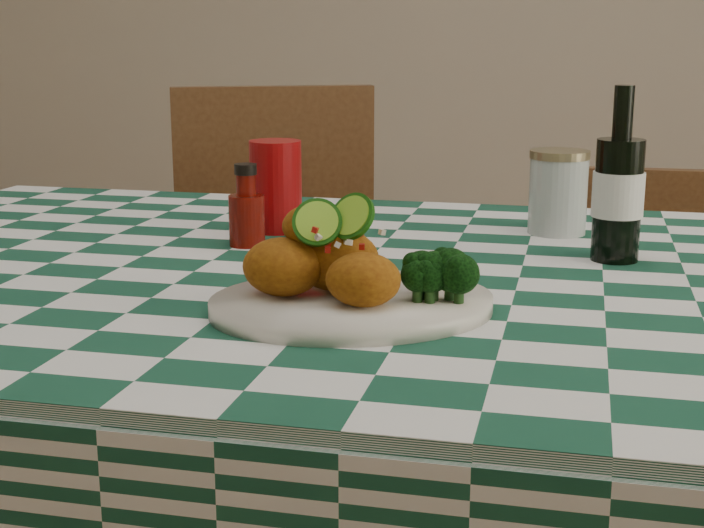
% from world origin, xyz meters
% --- Properties ---
extents(plate, '(0.39, 0.35, 0.02)m').
position_xyz_m(plate, '(0.04, -0.20, 0.80)').
color(plate, silver).
rests_on(plate, dining_table).
extents(fried_chicken_pile, '(0.17, 0.12, 0.11)m').
position_xyz_m(fried_chicken_pile, '(0.02, -0.20, 0.86)').
color(fried_chicken_pile, '#98580E').
rests_on(fried_chicken_pile, plate).
extents(broccoli_side, '(0.07, 0.07, 0.06)m').
position_xyz_m(broccoli_side, '(0.13, -0.19, 0.83)').
color(broccoli_side, black).
rests_on(broccoli_side, plate).
extents(red_tumbler, '(0.10, 0.10, 0.14)m').
position_xyz_m(red_tumbler, '(-0.18, 0.21, 0.86)').
color(red_tumbler, '#900709').
rests_on(red_tumbler, dining_table).
extents(ketchup_bottle, '(0.06, 0.06, 0.12)m').
position_xyz_m(ketchup_bottle, '(-0.19, 0.10, 0.85)').
color(ketchup_bottle, '#5C0B04').
rests_on(ketchup_bottle, dining_table).
extents(mason_jar, '(0.10, 0.10, 0.13)m').
position_xyz_m(mason_jar, '(0.24, 0.29, 0.85)').
color(mason_jar, '#B2BCBA').
rests_on(mason_jar, dining_table).
extents(beer_bottle, '(0.07, 0.07, 0.23)m').
position_xyz_m(beer_bottle, '(0.32, 0.13, 0.90)').
color(beer_bottle, black).
rests_on(beer_bottle, dining_table).
extents(wooden_chair_left, '(0.59, 0.60, 0.97)m').
position_xyz_m(wooden_chair_left, '(-0.31, 0.67, 0.48)').
color(wooden_chair_left, '#472814').
rests_on(wooden_chair_left, ground).
extents(wooden_chair_right, '(0.38, 0.40, 0.81)m').
position_xyz_m(wooden_chair_right, '(0.46, 0.70, 0.41)').
color(wooden_chair_right, '#472814').
rests_on(wooden_chair_right, ground).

